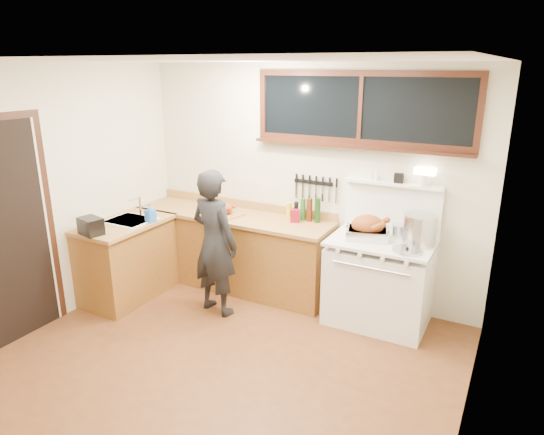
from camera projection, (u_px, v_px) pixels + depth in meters
The scene contains 20 objects.
ground_plane at pixel (223, 364), 4.37m from camera, with size 4.00×3.50×0.02m, color #582F17.
room_shell at pixel (217, 185), 3.87m from camera, with size 4.10×3.60×2.65m.
counter_back at pixel (233, 249), 5.81m from camera, with size 2.44×0.64×1.00m.
counter_left at pixel (127, 259), 5.51m from camera, with size 0.64×1.09×0.90m.
sink_unit at pixel (130, 225), 5.45m from camera, with size 0.50×0.45×0.37m.
vintage_stove at pixel (380, 279), 4.96m from camera, with size 1.02×0.74×1.61m.
back_window at pixel (360, 117), 4.92m from camera, with size 2.32×0.13×0.77m.
left_doorway at pixel (6, 233), 4.46m from camera, with size 0.02×1.04×2.17m.
knife_strip at pixel (315, 184), 5.37m from camera, with size 0.52×0.03×0.28m.
man at pixel (215, 243), 5.07m from camera, with size 0.63×0.47×1.57m.
soap_bottle at pixel (150, 213), 5.35m from camera, with size 0.11×0.11×0.21m.
toaster at pixel (91, 226), 4.97m from camera, with size 0.29×0.23×0.18m.
cutting_board at pixel (225, 210), 5.63m from camera, with size 0.46×0.38×0.14m.
roast_turkey at pixel (368, 229), 4.85m from camera, with size 0.48×0.42×0.24m.
stockpot at pixel (420, 230), 4.68m from camera, with size 0.33×0.33×0.30m.
saucepan at pixel (399, 230), 4.95m from camera, with size 0.18×0.28×0.11m.
pot_lid at pixel (407, 250), 4.53m from camera, with size 0.28×0.28×0.04m.
coffee_tin at pixel (295, 216), 5.36m from camera, with size 0.12×0.10×0.14m.
pitcher at pixel (301, 212), 5.47m from camera, with size 0.11×0.11×0.16m.
bottle_cluster at pixel (305, 210), 5.40m from camera, with size 0.41×0.07×0.28m.
Camera 1 is at (2.16, -3.12, 2.57)m, focal length 32.00 mm.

